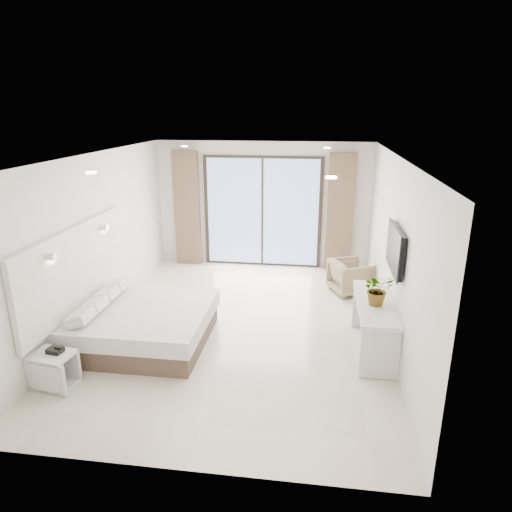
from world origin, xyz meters
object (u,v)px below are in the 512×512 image
object	(u,v)px
bed	(142,325)
console_desk	(374,315)
armchair	(351,275)
nightstand	(54,370)

from	to	relation	value
bed	console_desk	world-z (taller)	console_desk
bed	armchair	distance (m)	3.99
nightstand	console_desk	xyz separation A→B (m)	(4.06, 1.45, 0.34)
bed	console_desk	distance (m)	3.40
nightstand	console_desk	distance (m)	4.33
console_desk	nightstand	bearing A→B (deg)	-160.29
nightstand	armchair	distance (m)	5.31
console_desk	armchair	xyz separation A→B (m)	(-0.19, 2.18, -0.22)
bed	console_desk	size ratio (longest dim) A/B	1.18
console_desk	armchair	distance (m)	2.20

